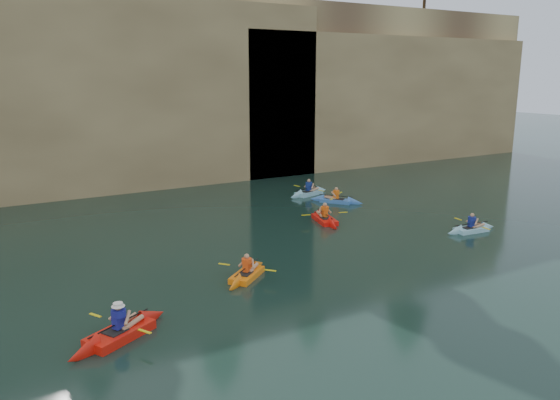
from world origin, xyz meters
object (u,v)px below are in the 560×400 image
main_kayaker (120,332)px  kayaker_red_far (325,219)px  kayaker_ltblue_near (471,229)px  kayaker_orange (247,274)px

main_kayaker → kayaker_red_far: size_ratio=1.02×
main_kayaker → kayaker_ltblue_near: bearing=-20.7°
kayaker_orange → kayaker_ltblue_near: 10.99m
kayaker_orange → main_kayaker: bearing=165.3°
kayaker_red_far → kayaker_orange: bearing=140.2°
kayaker_orange → kayaker_red_far: kayaker_red_far is taller
kayaker_orange → kayaker_red_far: bearing=-3.6°
kayaker_orange → kayaker_ltblue_near: kayaker_orange is taller
kayaker_orange → kayaker_red_far: (6.38, 4.57, 0.01)m
main_kayaker → kayaker_ltblue_near: main_kayaker is taller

